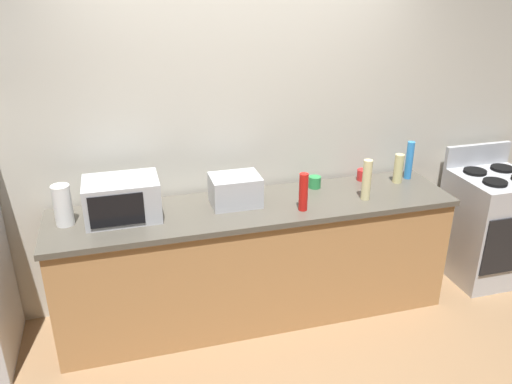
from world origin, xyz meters
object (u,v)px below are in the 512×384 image
object	(u,v)px
microwave	(122,199)
mug_green	(315,182)
bottle_vinegar	(398,169)
toaster_oven	(235,190)
paper_towel_roll	(63,205)
bottle_hand_soap	(367,180)
mug_red	(363,175)
bottle_spray_cleaner	(409,160)
bottle_hot_sauce	(303,192)
stove_range	(489,226)

from	to	relation	value
microwave	mug_green	xyz separation A→B (m)	(1.40, 0.14, -0.09)
bottle_vinegar	toaster_oven	bearing A→B (deg)	-177.73
mug_green	paper_towel_roll	bearing A→B (deg)	-175.63
toaster_oven	bottle_hand_soap	world-z (taller)	bottle_hand_soap
bottle_hand_soap	mug_green	distance (m)	0.41
microwave	bottle_vinegar	xyz separation A→B (m)	(2.06, 0.06, -0.02)
microwave	bottle_hand_soap	xyz separation A→B (m)	(1.68, -0.16, 0.01)
paper_towel_roll	mug_red	size ratio (longest dim) A/B	3.05
microwave	paper_towel_roll	size ratio (longest dim) A/B	1.78
toaster_oven	mug_green	distance (m)	0.66
bottle_spray_cleaner	mug_red	xyz separation A→B (m)	(-0.36, 0.06, -0.11)
paper_towel_roll	bottle_hand_soap	size ratio (longest dim) A/B	0.92
bottle_hot_sauce	mug_green	xyz separation A→B (m)	(0.22, 0.34, -0.09)
bottle_hand_soap	mug_red	distance (m)	0.38
bottle_vinegar	stove_range	bearing A→B (deg)	-7.58
microwave	bottle_vinegar	distance (m)	2.06
microwave	bottle_hand_soap	distance (m)	1.68
mug_red	toaster_oven	bearing A→B (deg)	-171.04
toaster_oven	mug_green	world-z (taller)	toaster_oven
stove_range	bottle_vinegar	size ratio (longest dim) A/B	4.78
bottle_hand_soap	microwave	bearing A→B (deg)	174.67
bottle_hot_sauce	bottle_hand_soap	bearing A→B (deg)	5.72
paper_towel_roll	bottle_spray_cleaner	bearing A→B (deg)	2.59
toaster_oven	mug_green	bearing A→B (deg)	11.04
microwave	bottle_hot_sauce	world-z (taller)	microwave
bottle_spray_cleaner	bottle_vinegar	bearing A→B (deg)	-155.98
stove_range	bottle_spray_cleaner	bearing A→B (deg)	167.03
bottle_hand_soap	mug_red	bearing A→B (deg)	66.65
bottle_spray_cleaner	bottle_hot_sauce	bearing A→B (deg)	-162.00
toaster_oven	bottle_hot_sauce	bearing A→B (deg)	-27.39
toaster_oven	bottle_vinegar	size ratio (longest dim) A/B	1.51
bottle_hand_soap	bottle_spray_cleaner	bearing A→B (deg)	28.62
microwave	bottle_spray_cleaner	bearing A→B (deg)	3.08
microwave	bottle_vinegar	world-z (taller)	microwave
toaster_oven	mug_red	size ratio (longest dim) A/B	3.84
stove_range	microwave	bearing A→B (deg)	179.05
paper_towel_roll	mug_green	size ratio (longest dim) A/B	2.96
bottle_hand_soap	mug_red	world-z (taller)	bottle_hand_soap
mug_red	bottle_hot_sauce	bearing A→B (deg)	-148.88
bottle_hand_soap	bottle_hot_sauce	xyz separation A→B (m)	(-0.49, -0.05, -0.02)
bottle_hand_soap	mug_green	xyz separation A→B (m)	(-0.27, 0.29, -0.10)
bottle_spray_cleaner	mug_green	distance (m)	0.78
microwave	paper_towel_roll	xyz separation A→B (m)	(-0.37, 0.00, 0.00)
paper_towel_roll	bottle_hand_soap	bearing A→B (deg)	-4.44
bottle_vinegar	mug_green	bearing A→B (deg)	173.52
paper_towel_roll	bottle_vinegar	bearing A→B (deg)	1.45
microwave	mug_green	world-z (taller)	microwave
bottle_spray_cleaner	mug_red	distance (m)	0.38
stove_range	bottle_spray_cleaner	size ratio (longest dim) A/B	3.62
stove_range	toaster_oven	distance (m)	2.20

